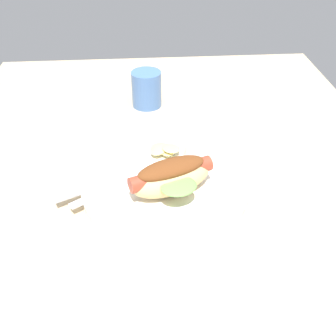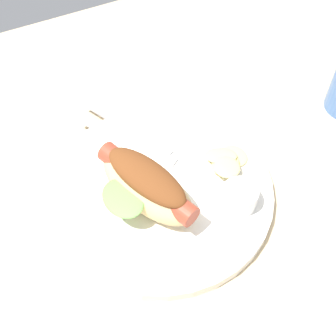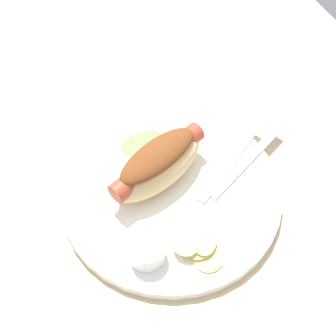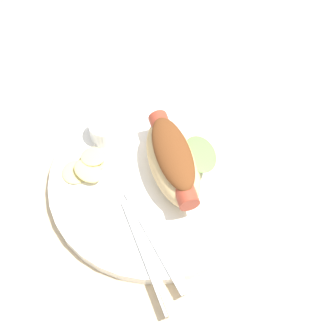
{
  "view_description": "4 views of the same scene",
  "coord_description": "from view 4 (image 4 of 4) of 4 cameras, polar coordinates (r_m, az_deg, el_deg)",
  "views": [
    {
      "loc": [
        59.59,
        -5.65,
        47.18
      ],
      "look_at": [
        2.23,
        -1.26,
        4.78
      ],
      "focal_mm": 44.48,
      "sensor_mm": 36.0,
      "label": 1
    },
    {
      "loc": [
        16.43,
        29.12,
        51.33
      ],
      "look_at": [
        1.49,
        -1.53,
        5.64
      ],
      "focal_mm": 49.66,
      "sensor_mm": 36.0,
      "label": 2
    },
    {
      "loc": [
        -28.27,
        11.71,
        51.93
      ],
      "look_at": [
        3.84,
        -1.96,
        4.28
      ],
      "focal_mm": 48.91,
      "sensor_mm": 36.0,
      "label": 3
    },
    {
      "loc": [
        7.25,
        -38.7,
        60.75
      ],
      "look_at": [
        4.06,
        -1.39,
        3.64
      ],
      "focal_mm": 54.86,
      "sensor_mm": 36.0,
      "label": 4
    }
  ],
  "objects": [
    {
      "name": "plate",
      "position": [
        0.71,
        -1.37,
        -1.44
      ],
      "size": [
        29.21,
        29.21,
        1.6
      ],
      "primitive_type": "cylinder",
      "color": "white",
      "rests_on": "ground_plane"
    },
    {
      "name": "ground_plane",
      "position": [
        0.73,
        -3.08,
        -0.82
      ],
      "size": [
        120.0,
        90.0,
        1.8
      ],
      "primitive_type": "cube",
      "color": "tan"
    },
    {
      "name": "chips_pile",
      "position": [
        0.71,
        -9.09,
        0.12
      ],
      "size": [
        6.88,
        6.31,
        1.94
      ],
      "color": "#E0CF7A",
      "rests_on": "plate"
    },
    {
      "name": "hot_dog",
      "position": [
        0.67,
        0.6,
        0.91
      ],
      "size": [
        11.84,
        15.42,
        6.17
      ],
      "rotation": [
        0.0,
        0.0,
        5.09
      ],
      "color": "#DBB77A",
      "rests_on": "plate"
    },
    {
      "name": "sauce_ramekin",
      "position": [
        0.73,
        -6.97,
        4.22
      ],
      "size": [
        4.47,
        4.47,
        2.88
      ],
      "primitive_type": "cylinder",
      "color": "white",
      "rests_on": "plate"
    },
    {
      "name": "knife",
      "position": [
        0.65,
        -1.37,
        -7.96
      ],
      "size": [
        9.79,
        14.08,
        0.36
      ],
      "primitive_type": "cube",
      "rotation": [
        0.0,
        0.0,
        5.29
      ],
      "color": "silver",
      "rests_on": "plate"
    },
    {
      "name": "fork",
      "position": [
        0.65,
        -2.5,
        -9.41
      ],
      "size": [
        8.14,
        14.99,
        0.4
      ],
      "rotation": [
        0.0,
        0.0,
        5.17
      ],
      "color": "silver",
      "rests_on": "plate"
    }
  ]
}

